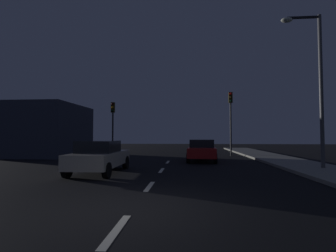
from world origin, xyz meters
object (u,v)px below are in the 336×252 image
at_px(street_lamp_right, 315,77).
at_px(car_stopped_ahead, 202,150).
at_px(car_adjacent_lane, 100,156).
at_px(traffic_signal_right, 231,112).
at_px(traffic_signal_left, 113,118).

bearing_deg(street_lamp_right, car_stopped_ahead, 140.62).
xyz_separation_m(car_adjacent_lane, street_lamp_right, (10.25, 1.48, 3.84)).
distance_m(traffic_signal_right, car_stopped_ahead, 5.93).
bearing_deg(street_lamp_right, traffic_signal_right, 106.57).
bearing_deg(traffic_signal_left, street_lamp_right, -33.98).
xyz_separation_m(traffic_signal_right, car_stopped_ahead, (-2.71, -4.32, -3.02)).
xyz_separation_m(car_stopped_ahead, street_lamp_right, (5.28, -4.33, 3.85)).
relative_size(traffic_signal_left, car_adjacent_lane, 1.12).
distance_m(traffic_signal_left, car_stopped_ahead, 9.06).
distance_m(traffic_signal_left, car_adjacent_lane, 10.75).
bearing_deg(car_stopped_ahead, car_adjacent_lane, -130.56).
height_order(traffic_signal_right, car_stopped_ahead, traffic_signal_right).
distance_m(car_adjacent_lane, street_lamp_right, 11.05).
distance_m(traffic_signal_right, car_adjacent_lane, 13.06).
bearing_deg(traffic_signal_left, car_stopped_ahead, -29.75).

